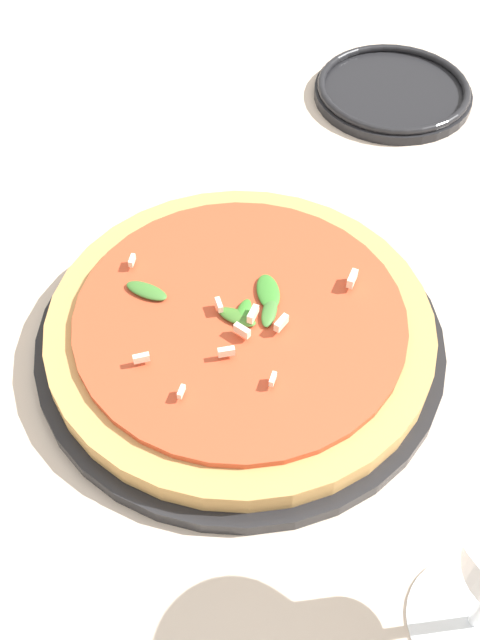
% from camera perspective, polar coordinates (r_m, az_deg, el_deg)
% --- Properties ---
extents(ground_plane, '(6.00, 6.00, 0.00)m').
position_cam_1_polar(ground_plane, '(0.59, 4.84, -1.29)').
color(ground_plane, beige).
extents(pizza_arugula_main, '(0.31, 0.31, 0.05)m').
position_cam_1_polar(pizza_arugula_main, '(0.57, -0.00, -0.84)').
color(pizza_arugula_main, black).
rests_on(pizza_arugula_main, ground_plane).
extents(side_plate_white, '(0.17, 0.17, 0.02)m').
position_cam_1_polar(side_plate_white, '(0.84, 11.57, 16.74)').
color(side_plate_white, black).
rests_on(side_plate_white, ground_plane).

